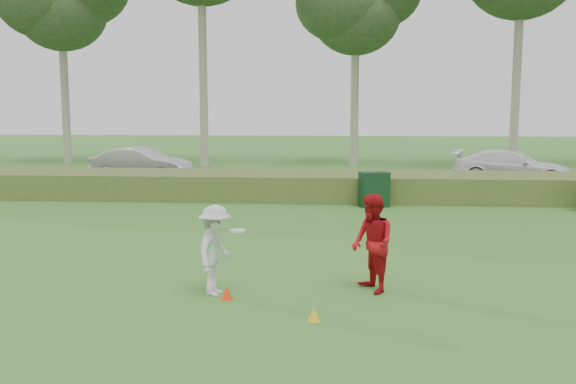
# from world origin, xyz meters

# --- Properties ---
(ground) EXTENTS (120.00, 120.00, 0.00)m
(ground) POSITION_xyz_m (0.00, 0.00, 0.00)
(ground) COLOR #306F25
(ground) RESTS_ON ground
(reed_strip) EXTENTS (80.00, 3.00, 0.90)m
(reed_strip) POSITION_xyz_m (0.00, 12.00, 0.45)
(reed_strip) COLOR #485E25
(reed_strip) RESTS_ON ground
(park_road) EXTENTS (80.00, 6.00, 0.06)m
(park_road) POSITION_xyz_m (0.00, 17.00, 0.03)
(park_road) COLOR #2D2D2D
(park_road) RESTS_ON ground
(tree_2) EXTENTS (6.50, 6.50, 12.00)m
(tree_2) POSITION_xyz_m (-14.00, 24.00, 8.97)
(tree_2) COLOR gray
(tree_2) RESTS_ON ground
(tree_4) EXTENTS (6.24, 6.24, 11.50)m
(tree_4) POSITION_xyz_m (2.00, 24.50, 8.59)
(tree_4) COLOR gray
(tree_4) RESTS_ON ground
(player_white) EXTENTS (0.93, 1.13, 1.60)m
(player_white) POSITION_xyz_m (-0.96, 0.01, 0.80)
(player_white) COLOR silver
(player_white) RESTS_ON ground
(player_red) EXTENTS (0.96, 1.05, 1.76)m
(player_red) POSITION_xyz_m (1.79, 0.41, 0.88)
(player_red) COLOR #AF0F15
(player_red) RESTS_ON ground
(cone_orange) EXTENTS (0.21, 0.21, 0.23)m
(cone_orange) POSITION_xyz_m (-0.71, -0.26, 0.12)
(cone_orange) COLOR #FF340D
(cone_orange) RESTS_ON ground
(cone_yellow) EXTENTS (0.20, 0.20, 0.22)m
(cone_yellow) POSITION_xyz_m (0.82, -1.26, 0.11)
(cone_yellow) COLOR yellow
(cone_yellow) RESTS_ON ground
(utility_cabinet) EXTENTS (1.05, 0.82, 1.15)m
(utility_cabinet) POSITION_xyz_m (2.35, 10.21, 0.57)
(utility_cabinet) COLOR #103219
(utility_cabinet) RESTS_ON ground
(car_mid) EXTENTS (4.54, 2.20, 1.43)m
(car_mid) POSITION_xyz_m (-7.36, 16.32, 0.78)
(car_mid) COLOR #B8B8BD
(car_mid) RESTS_ON park_road
(car_right) EXTENTS (5.15, 3.25, 1.39)m
(car_right) POSITION_xyz_m (8.41, 16.54, 0.76)
(car_right) COLOR white
(car_right) RESTS_ON park_road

